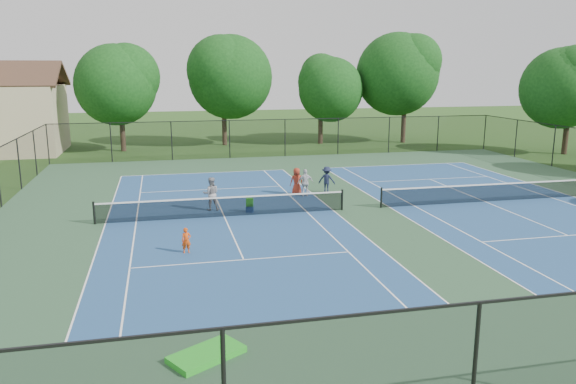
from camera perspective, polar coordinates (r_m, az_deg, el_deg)
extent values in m
plane|color=#234716|center=(28.81, 7.48, -1.72)|extent=(140.00, 140.00, 0.00)
cube|color=#2E5333|center=(28.81, 7.48, -1.71)|extent=(36.00, 36.00, 0.01)
cube|color=navy|center=(27.24, -6.49, -2.50)|extent=(10.97, 23.77, 0.00)
cube|color=white|center=(38.80, -8.47, 1.94)|extent=(10.97, 0.06, 0.00)
cube|color=white|center=(16.15, -1.60, -13.19)|extent=(10.97, 0.06, 0.00)
cube|color=white|center=(27.22, -18.05, -3.05)|extent=(0.06, 23.77, 0.00)
cube|color=white|center=(28.33, 4.60, -1.87)|extent=(0.06, 23.77, 0.00)
cube|color=white|center=(27.12, -15.17, -2.92)|extent=(0.06, 23.77, 0.00)
cube|color=white|center=(27.96, 1.92, -2.03)|extent=(0.06, 23.77, 0.00)
cube|color=white|center=(33.43, -7.73, 0.27)|extent=(8.23, 0.06, 0.00)
cube|color=white|center=(21.16, -4.52, -6.87)|extent=(8.23, 0.06, 0.00)
cube|color=white|center=(27.23, -6.49, -2.49)|extent=(0.06, 12.80, 0.00)
cylinder|color=black|center=(27.14, -19.10, -2.03)|extent=(0.10, 0.10, 1.07)
cylinder|color=black|center=(28.34, 5.52, -0.79)|extent=(0.10, 0.10, 1.07)
cube|color=black|center=(27.12, -6.51, -1.56)|extent=(11.90, 0.01, 0.90)
cube|color=white|center=(27.01, -6.54, -0.58)|extent=(11.90, 0.04, 0.07)
cube|color=navy|center=(31.88, 19.38, -0.93)|extent=(10.97, 23.77, 0.00)
cube|color=white|center=(42.18, 10.86, 2.69)|extent=(10.97, 0.06, 0.00)
cube|color=white|center=(29.36, 10.26, -1.52)|extent=(0.06, 23.77, 0.00)
cube|color=white|center=(35.08, 27.00, -0.41)|extent=(0.06, 23.77, 0.00)
cube|color=white|center=(29.91, 12.68, -1.37)|extent=(0.06, 23.77, 0.00)
cube|color=white|center=(34.22, 25.23, -0.53)|extent=(0.06, 23.77, 0.00)
cube|color=white|center=(37.31, 14.21, 1.27)|extent=(8.23, 0.06, 0.00)
cube|color=white|center=(26.87, 26.58, -3.97)|extent=(8.23, 0.06, 0.00)
cube|color=white|center=(31.88, 19.38, -0.93)|extent=(0.06, 12.80, 0.00)
cylinder|color=black|center=(29.06, 9.46, -0.58)|extent=(0.10, 0.10, 1.07)
cube|color=black|center=(31.78, 19.44, -0.13)|extent=(11.90, 0.01, 0.90)
cube|color=white|center=(31.68, 19.50, 0.72)|extent=(11.90, 0.04, 0.07)
cylinder|color=black|center=(45.26, -23.22, 4.46)|extent=(0.08, 0.08, 3.00)
cylinder|color=black|center=(44.67, -17.53, 4.80)|extent=(0.08, 0.08, 3.00)
cylinder|color=black|center=(44.52, -11.73, 5.09)|extent=(0.08, 0.08, 3.00)
cylinder|color=black|center=(44.83, -5.95, 5.34)|extent=(0.08, 0.08, 3.00)
cylinder|color=black|center=(11.19, 18.35, -17.69)|extent=(0.08, 0.08, 3.00)
cylinder|color=black|center=(45.58, -0.31, 5.52)|extent=(0.08, 0.08, 3.00)
cylinder|color=black|center=(46.76, 5.11, 5.65)|extent=(0.08, 0.08, 3.00)
cylinder|color=black|center=(48.32, 10.22, 5.72)|extent=(0.08, 0.08, 3.00)
cylinder|color=black|center=(50.24, 14.98, 5.75)|extent=(0.08, 0.08, 3.00)
cylinder|color=black|center=(52.48, 19.36, 5.74)|extent=(0.08, 0.08, 3.00)
cylinder|color=black|center=(45.17, 25.38, 4.26)|extent=(0.08, 0.08, 3.00)
cylinder|color=black|center=(36.53, -25.65, 2.56)|extent=(0.08, 0.08, 3.00)
cylinder|color=black|center=(48.76, 22.15, 5.06)|extent=(0.08, 0.08, 3.00)
cylinder|color=black|center=(40.88, -24.31, 3.61)|extent=(0.08, 0.08, 3.00)
cube|color=black|center=(45.58, -0.31, 5.52)|extent=(36.00, 0.01, 3.00)
cube|color=black|center=(45.42, -0.31, 7.40)|extent=(36.00, 0.05, 0.05)
cylinder|color=#2D2116|center=(50.53, -16.47, 6.14)|extent=(0.44, 0.44, 3.78)
sphere|color=#0F3A11|center=(50.29, -16.74, 10.40)|extent=(6.80, 6.80, 6.80)
sphere|color=#0F3A11|center=(50.28, -16.79, 11.15)|extent=(5.58, 5.58, 5.58)
sphere|color=#0F3A11|center=(50.28, -16.84, 11.91)|extent=(4.35, 4.35, 4.35)
cylinder|color=#2D2116|center=(52.73, -6.49, 7.01)|extent=(0.44, 0.44, 4.14)
sphere|color=#0F3A11|center=(52.50, -6.60, 11.53)|extent=(7.60, 7.60, 7.60)
sphere|color=#0F3A11|center=(52.50, -6.62, 12.21)|extent=(6.23, 6.23, 6.23)
sphere|color=#0F3A11|center=(52.50, -6.64, 12.89)|extent=(4.86, 4.86, 4.86)
cylinder|color=#2D2116|center=(53.53, 3.32, 6.76)|extent=(0.44, 0.44, 3.42)
sphere|color=#0F3A11|center=(53.31, 3.37, 10.35)|extent=(6.00, 6.00, 6.00)
sphere|color=#0F3A11|center=(53.28, 3.38, 11.11)|extent=(4.92, 4.92, 4.92)
sphere|color=#0F3A11|center=(53.27, 3.39, 11.87)|extent=(3.84, 3.84, 3.84)
cylinder|color=#2D2116|center=(55.32, 11.67, 7.18)|extent=(0.44, 0.44, 4.32)
sphere|color=#0F3A11|center=(55.11, 11.87, 11.63)|extent=(7.80, 7.80, 7.80)
sphere|color=#0F3A11|center=(55.11, 11.90, 12.27)|extent=(6.40, 6.40, 6.40)
sphere|color=#0F3A11|center=(55.12, 11.93, 12.91)|extent=(4.99, 4.99, 4.99)
cylinder|color=#2D2116|center=(52.12, 26.40, 5.43)|extent=(0.44, 0.44, 3.60)
sphere|color=#0F3A11|center=(51.89, 26.79, 9.39)|extent=(6.60, 6.60, 6.60)
sphere|color=#0F3A11|center=(51.87, 26.86, 10.13)|extent=(5.41, 5.41, 5.41)
sphere|color=#0F3A11|center=(51.86, 26.94, 10.87)|extent=(4.22, 4.22, 4.22)
imported|color=#DA440E|center=(22.08, -10.29, -4.87)|extent=(0.39, 0.28, 1.01)
imported|color=#939395|center=(28.41, -7.82, -0.18)|extent=(0.84, 0.67, 1.69)
imported|color=silver|center=(31.28, 1.78, 0.95)|extent=(0.90, 0.38, 1.54)
imported|color=#1A213A|center=(32.35, 3.96, 1.28)|extent=(1.12, 0.95, 1.50)
imported|color=maroon|center=(31.69, 0.88, 1.11)|extent=(0.78, 0.54, 1.53)
cube|color=navy|center=(27.97, -3.91, -1.75)|extent=(0.43, 0.38, 0.30)
cube|color=#229E1B|center=(27.88, -3.92, -1.04)|extent=(0.40, 0.35, 0.41)
cube|color=green|center=(14.56, -8.27, -16.02)|extent=(2.04, 1.74, 0.16)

